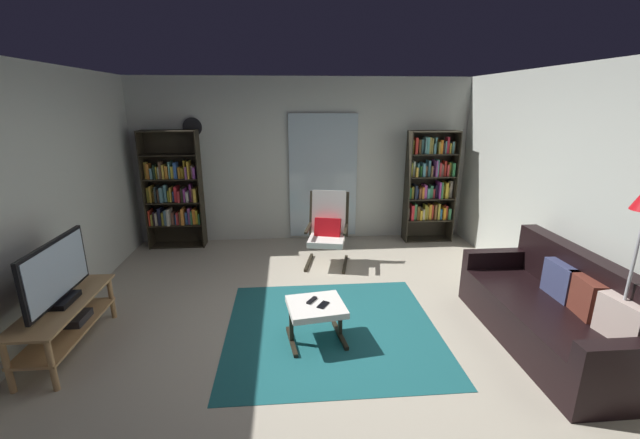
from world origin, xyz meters
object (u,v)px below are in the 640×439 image
at_px(tv_stand, 66,318).
at_px(bookshelf_near_tv, 174,193).
at_px(television, 57,274).
at_px(tv_remote, 312,300).
at_px(leather_sofa, 556,313).
at_px(ottoman, 316,310).
at_px(lounge_armchair, 328,226).
at_px(wall_clock, 192,127).
at_px(cell_phone, 323,305).
at_px(bookshelf_near_sofa, 430,183).

relative_size(tv_stand, bookshelf_near_tv, 0.68).
bearing_deg(television, tv_stand, 97.99).
bearing_deg(tv_remote, bookshelf_near_tv, 158.97).
bearing_deg(leather_sofa, bookshelf_near_tv, 144.06).
distance_m(tv_stand, ottoman, 2.29).
xyz_separation_m(lounge_armchair, wall_clock, (-1.98, 1.05, 1.32)).
bearing_deg(wall_clock, television, -101.79).
bearing_deg(bookshelf_near_tv, leather_sofa, -35.94).
bearing_deg(tv_remote, cell_phone, -8.53).
bearing_deg(cell_phone, television, -150.32).
xyz_separation_m(bookshelf_near_tv, wall_clock, (0.33, 0.16, 0.99)).
bearing_deg(television, lounge_armchair, 36.42).
xyz_separation_m(tv_stand, tv_remote, (2.26, 0.00, 0.08)).
relative_size(leather_sofa, tv_remote, 13.63).
height_order(bookshelf_near_sofa, leather_sofa, bookshelf_near_sofa).
relative_size(television, cell_phone, 7.00).
bearing_deg(tv_remote, leather_sofa, 26.51).
distance_m(bookshelf_near_sofa, wall_clock, 3.83).
height_order(bookshelf_near_tv, ottoman, bookshelf_near_tv).
bearing_deg(tv_stand, lounge_armchair, 36.16).
distance_m(ottoman, tv_remote, 0.10).
relative_size(bookshelf_near_sofa, lounge_armchair, 1.75).
height_order(bookshelf_near_tv, lounge_armchair, bookshelf_near_tv).
distance_m(television, lounge_armchair, 3.24).
height_order(tv_remote, cell_phone, tv_remote).
height_order(tv_stand, wall_clock, wall_clock).
bearing_deg(tv_stand, tv_remote, 0.05).
bearing_deg(television, cell_phone, -1.78).
height_order(tv_remote, wall_clock, wall_clock).
height_order(bookshelf_near_tv, tv_remote, bookshelf_near_tv).
relative_size(bookshelf_near_sofa, tv_remote, 12.44).
distance_m(tv_stand, cell_phone, 2.36).
distance_m(bookshelf_near_sofa, cell_phone, 3.51).
xyz_separation_m(television, leather_sofa, (4.53, -0.27, -0.44)).
distance_m(leather_sofa, cell_phone, 2.19).
bearing_deg(tv_stand, cell_phone, -2.17).
relative_size(cell_phone, wall_clock, 0.48).
bearing_deg(television, wall_clock, 78.21).
distance_m(cell_phone, wall_clock, 3.79).
height_order(television, bookshelf_near_sofa, bookshelf_near_sofa).
distance_m(tv_stand, lounge_armchair, 3.23).
bearing_deg(television, leather_sofa, -3.42).
distance_m(leather_sofa, lounge_armchair, 2.93).
bearing_deg(bookshelf_near_tv, tv_remote, -54.77).
xyz_separation_m(ottoman, cell_phone, (0.06, -0.03, 0.07)).
relative_size(leather_sofa, cell_phone, 14.02).
bearing_deg(bookshelf_near_tv, ottoman, -54.84).
distance_m(bookshelf_near_tv, bookshelf_near_sofa, 4.06).
height_order(leather_sofa, lounge_armchair, lounge_armchair).
relative_size(television, tv_remote, 6.81).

